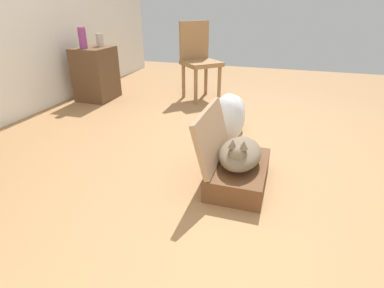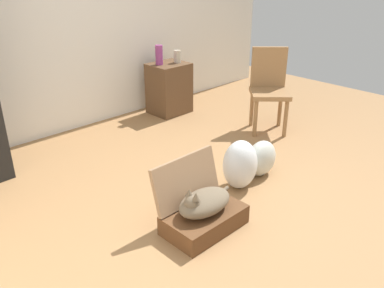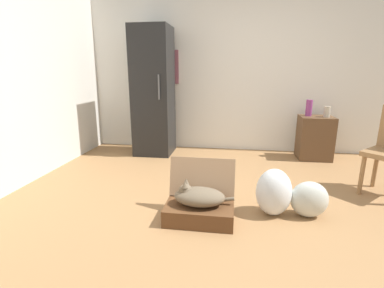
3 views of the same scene
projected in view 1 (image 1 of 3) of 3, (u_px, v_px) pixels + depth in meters
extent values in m
plane|color=#9E7247|center=(219.00, 157.00, 2.41)|extent=(7.68, 7.68, 0.00)
cube|color=brown|center=(239.00, 173.00, 2.04)|extent=(0.59, 0.36, 0.15)
cube|color=#9B7756|center=(212.00, 136.00, 1.98)|extent=(0.59, 0.13, 0.36)
ellipsoid|color=brown|center=(240.00, 153.00, 1.97)|extent=(0.44, 0.27, 0.15)
sphere|color=brown|center=(237.00, 156.00, 1.85)|extent=(0.12, 0.12, 0.12)
cone|color=brown|center=(244.00, 145.00, 1.81)|extent=(0.06, 0.06, 0.06)
cone|color=brown|center=(233.00, 144.00, 1.83)|extent=(0.06, 0.06, 0.06)
cylinder|color=brown|center=(239.00, 145.00, 2.17)|extent=(0.20, 0.03, 0.07)
ellipsoid|color=silver|center=(229.00, 119.00, 2.59)|extent=(0.32, 0.28, 0.43)
ellipsoid|color=silver|center=(234.00, 113.00, 2.88)|extent=(0.33, 0.21, 0.33)
cube|color=brown|center=(96.00, 74.00, 3.76)|extent=(0.46, 0.40, 0.63)
cylinder|color=#8C387A|center=(82.00, 38.00, 3.49)|extent=(0.09, 0.09, 0.24)
cylinder|color=#B7AD99|center=(100.00, 40.00, 3.69)|extent=(0.09, 0.09, 0.15)
cylinder|color=olive|center=(196.00, 87.00, 3.60)|extent=(0.04, 0.04, 0.42)
cylinder|color=olive|center=(219.00, 84.00, 3.74)|extent=(0.04, 0.04, 0.42)
cylinder|color=olive|center=(183.00, 81.00, 3.87)|extent=(0.04, 0.04, 0.42)
cylinder|color=olive|center=(206.00, 78.00, 4.01)|extent=(0.04, 0.04, 0.42)
cube|color=olive|center=(201.00, 63.00, 3.70)|extent=(0.59, 0.59, 0.05)
cube|color=olive|center=(194.00, 40.00, 3.75)|extent=(0.31, 0.31, 0.45)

